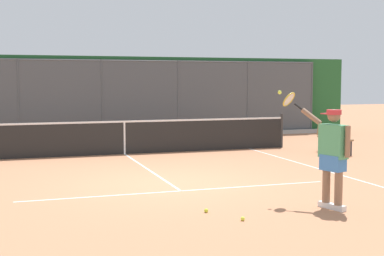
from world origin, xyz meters
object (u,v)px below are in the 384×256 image
object	(u,v)px
tennis_player	(332,151)
tennis_ball_near_net	(206,211)
courtside_bench	(333,136)
tennis_ball_near_baseline	(243,219)

from	to	relation	value
tennis_player	tennis_ball_near_net	xyz separation A→B (m)	(2.04, -0.40, -0.93)
tennis_player	tennis_ball_near_net	world-z (taller)	tennis_player
courtside_bench	tennis_ball_near_baseline	bearing A→B (deg)	-41.97
tennis_ball_near_baseline	courtside_bench	distance (m)	8.24
tennis_ball_near_net	courtside_bench	xyz separation A→B (m)	(-5.85, -5.46, 0.48)
tennis_player	courtside_bench	distance (m)	7.01
courtside_bench	tennis_player	bearing A→B (deg)	-33.05
tennis_player	tennis_ball_near_net	bearing A→B (deg)	62.59
tennis_ball_near_baseline	courtside_bench	size ratio (longest dim) A/B	0.05
tennis_player	tennis_ball_near_baseline	world-z (taller)	tennis_player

